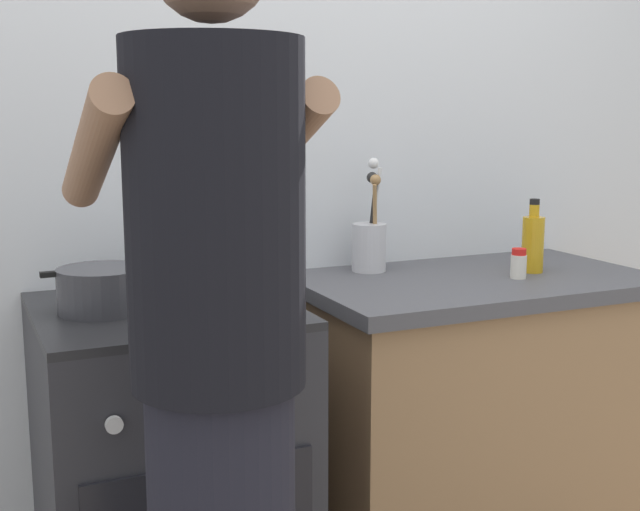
# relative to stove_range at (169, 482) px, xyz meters

# --- Properties ---
(back_wall) EXTENTS (3.20, 0.10, 2.50)m
(back_wall) POSITION_rel_stove_range_xyz_m (0.55, 0.35, 0.80)
(back_wall) COLOR silver
(back_wall) RESTS_ON ground
(countertop) EXTENTS (1.00, 0.60, 0.90)m
(countertop) POSITION_rel_stove_range_xyz_m (0.90, 0.00, 0.00)
(countertop) COLOR #99724C
(countertop) RESTS_ON ground
(stove_range) EXTENTS (0.60, 0.62, 0.90)m
(stove_range) POSITION_rel_stove_range_xyz_m (0.00, 0.00, 0.00)
(stove_range) COLOR #2D2D33
(stove_range) RESTS_ON ground
(pot) EXTENTS (0.27, 0.21, 0.10)m
(pot) POSITION_rel_stove_range_xyz_m (-0.14, 0.00, 0.50)
(pot) COLOR #38383D
(pot) RESTS_ON stove_range
(mixing_bowl) EXTENTS (0.26, 0.26, 0.09)m
(mixing_bowl) POSITION_rel_stove_range_xyz_m (0.14, 0.03, 0.50)
(mixing_bowl) COLOR #B7B7BC
(mixing_bowl) RESTS_ON stove_range
(utensil_crock) EXTENTS (0.10, 0.10, 0.33)m
(utensil_crock) POSITION_rel_stove_range_xyz_m (0.66, 0.20, 0.54)
(utensil_crock) COLOR silver
(utensil_crock) RESTS_ON countertop
(spice_bottle) EXTENTS (0.04, 0.04, 0.08)m
(spice_bottle) POSITION_rel_stove_range_xyz_m (0.99, -0.07, 0.49)
(spice_bottle) COLOR silver
(spice_bottle) RESTS_ON countertop
(oil_bottle) EXTENTS (0.06, 0.06, 0.21)m
(oil_bottle) POSITION_rel_stove_range_xyz_m (1.08, -0.01, 0.54)
(oil_bottle) COLOR gold
(oil_bottle) RESTS_ON countertop
(person) EXTENTS (0.41, 0.50, 1.70)m
(person) POSITION_rel_stove_range_xyz_m (-0.05, -0.60, 0.41)
(person) COLOR black
(person) RESTS_ON ground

